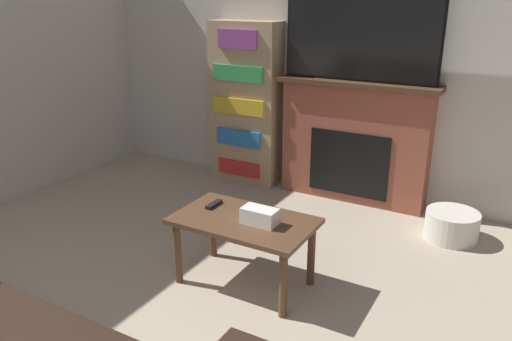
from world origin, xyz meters
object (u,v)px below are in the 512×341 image
at_px(tv, 360,34).
at_px(coffee_table, 244,229).
at_px(fireplace, 354,141).
at_px(storage_basket, 452,225).
at_px(bookshelf, 246,104).

relative_size(tv, coffee_table, 1.51).
distance_m(tv, coffee_table, 2.01).
xyz_separation_m(fireplace, tv, (-0.00, -0.02, 0.92)).
relative_size(tv, storage_basket, 3.33).
bearing_deg(coffee_table, tv, 85.88).
bearing_deg(tv, coffee_table, -94.12).
height_order(coffee_table, bookshelf, bookshelf).
distance_m(coffee_table, storage_basket, 1.72).
xyz_separation_m(fireplace, coffee_table, (-0.12, -1.70, -0.16)).
height_order(coffee_table, storage_basket, coffee_table).
distance_m(fireplace, coffee_table, 1.72).
xyz_separation_m(fireplace, bookshelf, (-1.10, -0.02, 0.23)).
bearing_deg(storage_basket, fireplace, 157.95).
bearing_deg(fireplace, coffee_table, -94.07).
height_order(tv, bookshelf, tv).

